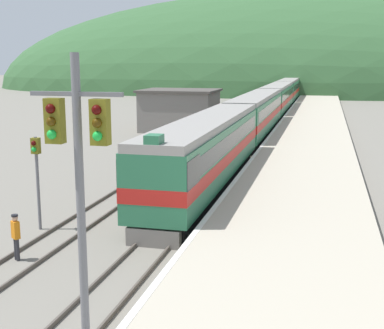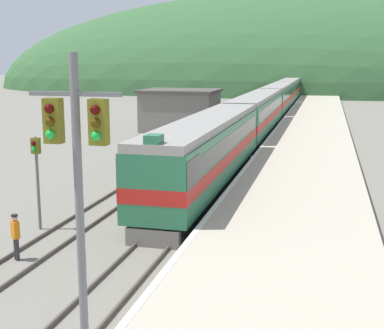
{
  "view_description": "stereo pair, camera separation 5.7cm",
  "coord_description": "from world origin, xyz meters",
  "px_view_note": "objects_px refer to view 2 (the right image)",
  "views": [
    {
      "loc": [
        6.63,
        -7.08,
        7.55
      ],
      "look_at": [
        0.36,
        18.06,
        2.52
      ],
      "focal_mm": 50.0,
      "sensor_mm": 36.0,
      "label": 1
    },
    {
      "loc": [
        6.69,
        -7.07,
        7.55
      ],
      "look_at": [
        0.36,
        18.06,
        2.52
      ],
      "focal_mm": 50.0,
      "sensor_mm": 36.0,
      "label": 2
    }
  ],
  "objects_px": {
    "express_train_lead_car": "(207,151)",
    "track_worker": "(16,234)",
    "carriage_fourth": "(290,90)",
    "signal_post_siding": "(36,164)",
    "carriage_third": "(279,98)",
    "carriage_second": "(257,114)",
    "signal_mast_main": "(78,172)"
  },
  "relations": [
    {
      "from": "carriage_second",
      "to": "carriage_fourth",
      "type": "xyz_separation_m",
      "value": [
        0.0,
        47.58,
        0.0
      ]
    },
    {
      "from": "signal_post_siding",
      "to": "track_worker",
      "type": "bearing_deg",
      "value": -73.09
    },
    {
      "from": "carriage_fourth",
      "to": "signal_post_siding",
      "type": "distance_m",
      "value": 80.26
    },
    {
      "from": "carriage_second",
      "to": "track_worker",
      "type": "height_order",
      "value": "carriage_second"
    },
    {
      "from": "express_train_lead_car",
      "to": "track_worker",
      "type": "bearing_deg",
      "value": -109.7
    },
    {
      "from": "express_train_lead_car",
      "to": "carriage_second",
      "type": "bearing_deg",
      "value": 90.0
    },
    {
      "from": "carriage_third",
      "to": "signal_mast_main",
      "type": "relative_size",
      "value": 2.96
    },
    {
      "from": "express_train_lead_car",
      "to": "track_worker",
      "type": "distance_m",
      "value": 13.79
    },
    {
      "from": "carriage_second",
      "to": "track_worker",
      "type": "xyz_separation_m",
      "value": [
        -4.63,
        -36.15,
        -1.28
      ]
    },
    {
      "from": "signal_mast_main",
      "to": "signal_post_siding",
      "type": "bearing_deg",
      "value": 124.77
    },
    {
      "from": "carriage_third",
      "to": "track_worker",
      "type": "height_order",
      "value": "carriage_third"
    },
    {
      "from": "carriage_fourth",
      "to": "signal_post_siding",
      "type": "xyz_separation_m",
      "value": [
        -5.74,
        -80.05,
        0.71
      ]
    },
    {
      "from": "track_worker",
      "to": "carriage_second",
      "type": "bearing_deg",
      "value": 82.71
    },
    {
      "from": "carriage_second",
      "to": "signal_mast_main",
      "type": "relative_size",
      "value": 2.96
    },
    {
      "from": "express_train_lead_car",
      "to": "carriage_fourth",
      "type": "relative_size",
      "value": 0.93
    },
    {
      "from": "track_worker",
      "to": "signal_mast_main",
      "type": "bearing_deg",
      "value": -47.49
    },
    {
      "from": "carriage_second",
      "to": "signal_post_siding",
      "type": "distance_m",
      "value": 32.98
    },
    {
      "from": "express_train_lead_car",
      "to": "track_worker",
      "type": "relative_size",
      "value": 11.68
    },
    {
      "from": "signal_mast_main",
      "to": "signal_post_siding",
      "type": "xyz_separation_m",
      "value": [
        -7.03,
        10.13,
        -2.04
      ]
    },
    {
      "from": "track_worker",
      "to": "carriage_third",
      "type": "bearing_deg",
      "value": 85.59
    },
    {
      "from": "carriage_third",
      "to": "signal_mast_main",
      "type": "bearing_deg",
      "value": -88.89
    },
    {
      "from": "carriage_third",
      "to": "carriage_second",
      "type": "bearing_deg",
      "value": -90.0
    },
    {
      "from": "express_train_lead_car",
      "to": "track_worker",
      "type": "height_order",
      "value": "express_train_lead_car"
    },
    {
      "from": "carriage_third",
      "to": "carriage_fourth",
      "type": "relative_size",
      "value": 1.0
    },
    {
      "from": "carriage_fourth",
      "to": "signal_post_siding",
      "type": "height_order",
      "value": "carriage_fourth"
    },
    {
      "from": "signal_post_siding",
      "to": "track_worker",
      "type": "height_order",
      "value": "signal_post_siding"
    },
    {
      "from": "carriage_second",
      "to": "track_worker",
      "type": "distance_m",
      "value": 36.46
    },
    {
      "from": "signal_post_siding",
      "to": "track_worker",
      "type": "distance_m",
      "value": 4.33
    },
    {
      "from": "signal_post_siding",
      "to": "carriage_second",
      "type": "bearing_deg",
      "value": 79.97
    },
    {
      "from": "signal_mast_main",
      "to": "express_train_lead_car",
      "type": "bearing_deg",
      "value": 93.81
    },
    {
      "from": "carriage_second",
      "to": "signal_mast_main",
      "type": "distance_m",
      "value": 42.71
    },
    {
      "from": "express_train_lead_car",
      "to": "carriage_third",
      "type": "xyz_separation_m",
      "value": [
        0.0,
        47.01,
        -0.01
      ]
    }
  ]
}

